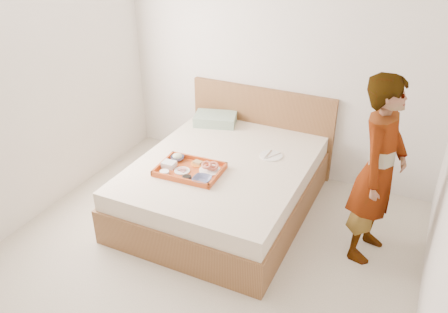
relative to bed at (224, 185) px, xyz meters
name	(u,v)px	position (x,y,z in m)	size (l,w,h in m)	color
ground	(188,275)	(0.15, -1.00, -0.27)	(3.50, 4.00, 0.01)	beige
wall_back	(278,57)	(0.15, 1.00, 1.04)	(3.50, 0.01, 2.60)	silver
bed	(224,185)	(0.00, 0.00, 0.00)	(1.65, 2.00, 0.53)	brown
headboard	(261,128)	(0.00, 0.97, 0.21)	(1.65, 0.06, 0.95)	brown
pillow	(215,119)	(-0.46, 0.75, 0.32)	(0.45, 0.31, 0.11)	#86A78E
tray	(190,169)	(-0.20, -0.30, 0.29)	(0.58, 0.42, 0.05)	#B83E12
prawn_plate	(210,170)	(-0.03, -0.23, 0.29)	(0.20, 0.20, 0.01)	white
navy_bowl_big	(202,180)	(-0.01, -0.43, 0.30)	(0.16, 0.16, 0.04)	#1D1F4E
sauce_dish	(187,178)	(-0.15, -0.45, 0.30)	(0.08, 0.08, 0.03)	black
meat_plate	(182,171)	(-0.26, -0.35, 0.29)	(0.14, 0.14, 0.01)	white
bread_plate	(198,164)	(-0.19, -0.17, 0.29)	(0.14, 0.14, 0.01)	orange
salad_bowl	(177,158)	(-0.40, -0.18, 0.30)	(0.13, 0.13, 0.04)	#1D1F4E
plastic_tub	(169,164)	(-0.41, -0.33, 0.31)	(0.12, 0.10, 0.05)	silver
cheese_round	(164,172)	(-0.38, -0.46, 0.30)	(0.08, 0.08, 0.03)	white
dinner_plate	(271,156)	(0.37, 0.30, 0.27)	(0.22, 0.22, 0.01)	white
person	(379,171)	(1.40, -0.04, 0.55)	(0.59, 0.39, 1.62)	silver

